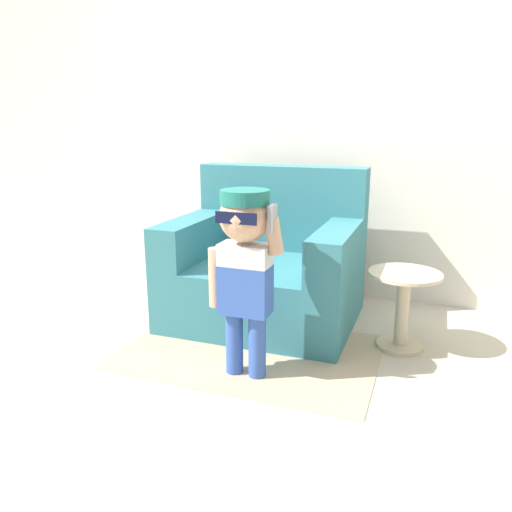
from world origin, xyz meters
name	(u,v)px	position (x,y,z in m)	size (l,w,h in m)	color
ground_plane	(285,325)	(0.00, 0.00, 0.00)	(10.00, 10.00, 0.00)	#BCB29E
wall_back	(318,108)	(0.00, 0.70, 1.30)	(10.00, 0.05, 2.60)	silver
armchair	(267,268)	(-0.15, 0.09, 0.32)	(1.11, 0.91, 0.93)	teal
person_child	(245,255)	(0.00, -0.67, 0.61)	(0.37, 0.28, 0.91)	#3356AD
side_table	(403,302)	(0.69, -0.08, 0.26)	(0.39, 0.39, 0.43)	beige
rug	(249,351)	(-0.07, -0.43, 0.00)	(1.37, 0.91, 0.01)	tan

